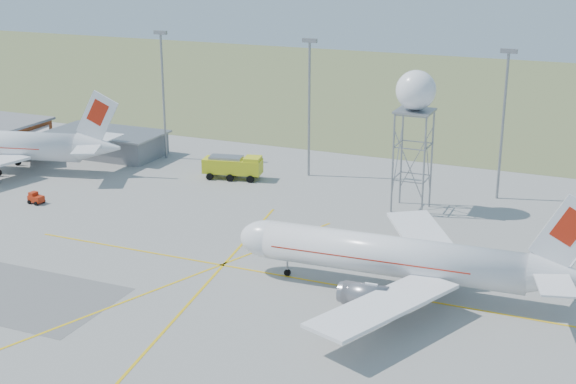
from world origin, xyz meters
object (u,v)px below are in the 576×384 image
at_px(airliner_main, 398,258).
at_px(baggage_tug, 36,199).
at_px(radar_tower, 414,133).
at_px(fire_truck, 234,168).

xyz_separation_m(airliner_main, baggage_tug, (-52.61, 8.15, -3.17)).
bearing_deg(radar_tower, fire_truck, 173.12).
height_order(radar_tower, fire_truck, radar_tower).
bearing_deg(fire_truck, airliner_main, -52.32).
height_order(airliner_main, fire_truck, airliner_main).
xyz_separation_m(airliner_main, radar_tower, (-5.49, 25.81, 6.60)).
relative_size(airliner_main, baggage_tug, 16.72).
bearing_deg(baggage_tug, airliner_main, -1.47).
height_order(airliner_main, radar_tower, radar_tower).
xyz_separation_m(fire_truck, baggage_tug, (-19.33, -21.02, -1.09)).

